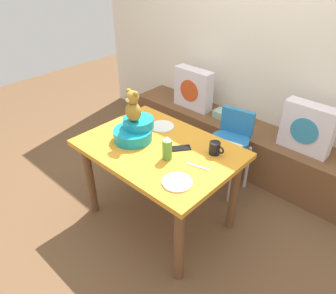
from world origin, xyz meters
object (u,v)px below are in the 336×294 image
(ketchup_bottle, at_px, (167,148))
(pillow_floral_right, at_px, (307,128))
(pillow_floral_left, at_px, (193,89))
(dinner_plate_near, at_px, (162,126))
(infant_seat_teal, at_px, (135,131))
(coffee_mug, at_px, (215,148))
(teddy_bear, at_px, (133,107))
(highchair, at_px, (230,142))
(dinner_plate_far, at_px, (177,182))
(book_stack, at_px, (224,115))
(cell_phone, at_px, (181,148))
(dining_table, at_px, (159,159))

(ketchup_bottle, bearing_deg, pillow_floral_right, 66.73)
(pillow_floral_left, bearing_deg, ketchup_bottle, -58.54)
(pillow_floral_right, bearing_deg, dinner_plate_near, -133.40)
(infant_seat_teal, distance_m, coffee_mug, 0.63)
(teddy_bear, relative_size, ketchup_bottle, 1.35)
(infant_seat_teal, distance_m, dinner_plate_near, 0.29)
(highchair, height_order, infant_seat_teal, infant_seat_teal)
(highchair, height_order, dinner_plate_far, highchair)
(pillow_floral_right, distance_m, infant_seat_teal, 1.50)
(infant_seat_teal, height_order, ketchup_bottle, ketchup_bottle)
(pillow_floral_right, relative_size, highchair, 0.56)
(infant_seat_teal, distance_m, dinner_plate_far, 0.63)
(teddy_bear, distance_m, ketchup_bottle, 0.42)
(pillow_floral_right, relative_size, dinner_plate_far, 2.20)
(pillow_floral_left, bearing_deg, highchair, -28.21)
(pillow_floral_right, bearing_deg, pillow_floral_left, 180.00)
(infant_seat_teal, relative_size, ketchup_bottle, 1.78)
(infant_seat_teal, bearing_deg, pillow_floral_right, 53.16)
(ketchup_bottle, bearing_deg, teddy_bear, 175.91)
(book_stack, relative_size, infant_seat_teal, 0.61)
(cell_phone, bearing_deg, coffee_mug, -115.70)
(dinner_plate_far, bearing_deg, dining_table, 149.46)
(cell_phone, bearing_deg, teddy_bear, 58.09)
(highchair, height_order, coffee_mug, coffee_mug)
(pillow_floral_right, xyz_separation_m, infant_seat_teal, (-0.89, -1.19, 0.13))
(dining_table, xyz_separation_m, dinner_plate_far, (0.38, -0.23, 0.12))
(book_stack, relative_size, dinner_plate_far, 1.00)
(pillow_floral_left, distance_m, highchair, 0.89)
(cell_phone, bearing_deg, ketchup_bottle, 131.09)
(pillow_floral_left, bearing_deg, infant_seat_teal, -72.46)
(coffee_mug, bearing_deg, dinner_plate_far, -87.22)
(dining_table, xyz_separation_m, coffee_mug, (0.36, 0.21, 0.16))
(coffee_mug, bearing_deg, teddy_bear, -156.52)
(pillow_floral_right, distance_m, highchair, 0.67)
(highchair, distance_m, cell_phone, 0.68)
(dinner_plate_near, xyz_separation_m, dinner_plate_far, (0.57, -0.46, 0.00))
(dining_table, xyz_separation_m, highchair, (0.18, 0.74, -0.10))
(cell_phone, bearing_deg, dinner_plate_far, 164.49)
(dinner_plate_near, bearing_deg, dining_table, -50.72)
(book_stack, relative_size, coffee_mug, 1.67)
(book_stack, bearing_deg, pillow_floral_left, -177.04)
(pillow_floral_right, distance_m, dinner_plate_near, 1.26)
(pillow_floral_left, distance_m, ketchup_bottle, 1.44)
(teddy_bear, bearing_deg, dining_table, 11.07)
(dinner_plate_far, bearing_deg, infant_seat_teal, 163.12)
(dinner_plate_far, bearing_deg, pillow_floral_right, 78.04)
(coffee_mug, relative_size, dinner_plate_near, 0.60)
(pillow_floral_left, relative_size, dining_table, 0.37)
(ketchup_bottle, height_order, dinner_plate_far, ketchup_bottle)
(pillow_floral_left, distance_m, pillow_floral_right, 1.27)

